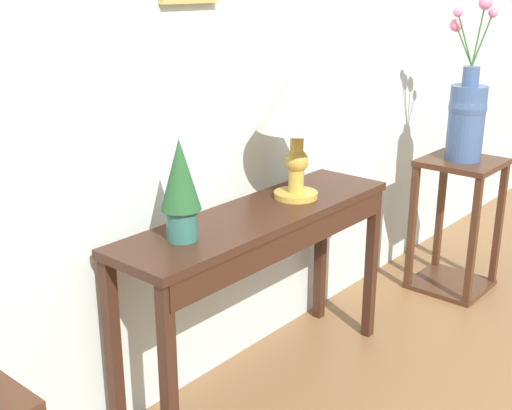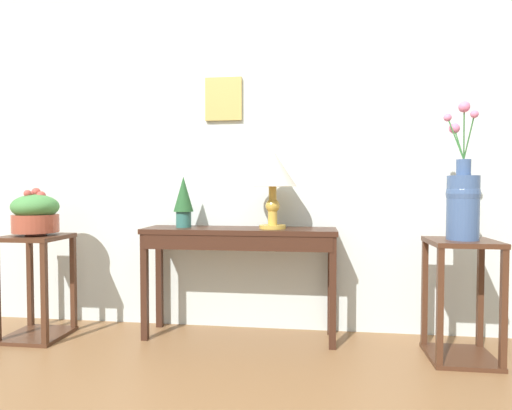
# 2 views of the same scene
# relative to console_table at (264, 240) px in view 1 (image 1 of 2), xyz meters

# --- Properties ---
(back_wall_with_art) EXTENTS (9.00, 0.13, 2.80)m
(back_wall_with_art) POSITION_rel_console_table_xyz_m (-0.05, 0.29, 0.74)
(back_wall_with_art) COLOR silver
(back_wall_with_art) RESTS_ON ground
(console_table) EXTENTS (1.35, 0.36, 0.78)m
(console_table) POSITION_rel_console_table_xyz_m (0.00, 0.00, 0.00)
(console_table) COLOR #381E14
(console_table) RESTS_ON ground
(table_lamp) EXTENTS (0.33, 0.33, 0.55)m
(table_lamp) POSITION_rel_console_table_xyz_m (0.23, 0.02, 0.51)
(table_lamp) COLOR gold
(table_lamp) RESTS_ON console_table
(potted_plant_on_console) EXTENTS (0.14, 0.14, 0.36)m
(potted_plant_on_console) POSITION_rel_console_table_xyz_m (-0.41, 0.04, 0.32)
(potted_plant_on_console) COLOR #2D665B
(potted_plant_on_console) RESTS_ON console_table
(pedestal_stand_right) EXTENTS (0.39, 0.39, 0.74)m
(pedestal_stand_right) POSITION_rel_console_table_xyz_m (1.41, -0.19, -0.29)
(pedestal_stand_right) COLOR #472819
(pedestal_stand_right) RESTS_ON ground
(flower_vase_tall_right) EXTENTS (0.20, 0.22, 0.83)m
(flower_vase_tall_right) POSITION_rel_console_table_xyz_m (1.41, -0.19, 0.33)
(flower_vase_tall_right) COLOR #3D5684
(flower_vase_tall_right) RESTS_ON pedestal_stand_right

